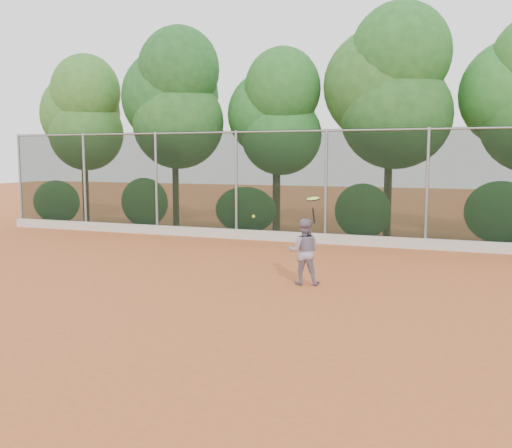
% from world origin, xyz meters
% --- Properties ---
extents(ground, '(80.00, 80.00, 0.00)m').
position_xyz_m(ground, '(0.00, 0.00, 0.00)').
color(ground, '#B2572A').
rests_on(ground, ground).
extents(concrete_curb, '(24.00, 0.20, 0.30)m').
position_xyz_m(concrete_curb, '(0.00, 6.82, 0.15)').
color(concrete_curb, beige).
rests_on(concrete_curb, ground).
extents(tennis_player, '(0.77, 0.66, 1.39)m').
position_xyz_m(tennis_player, '(1.01, 1.17, 0.69)').
color(tennis_player, gray).
rests_on(tennis_player, ground).
extents(chainlink_fence, '(24.09, 0.09, 3.50)m').
position_xyz_m(chainlink_fence, '(-0.00, 7.00, 1.86)').
color(chainlink_fence, black).
rests_on(chainlink_fence, ground).
extents(foliage_backdrop, '(23.70, 3.63, 7.55)m').
position_xyz_m(foliage_backdrop, '(-0.55, 8.98, 4.40)').
color(foliage_backdrop, '#4A2E1C').
rests_on(foliage_backdrop, ground).
extents(tennis_racket, '(0.39, 0.38, 0.56)m').
position_xyz_m(tennis_racket, '(1.25, 0.97, 1.78)').
color(tennis_racket, black).
rests_on(tennis_racket, ground).
extents(tennis_ball_in_flight, '(0.07, 0.07, 0.07)m').
position_xyz_m(tennis_ball_in_flight, '(0.06, 0.71, 1.44)').
color(tennis_ball_in_flight, '#B1CB2E').
rests_on(tennis_ball_in_flight, ground).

